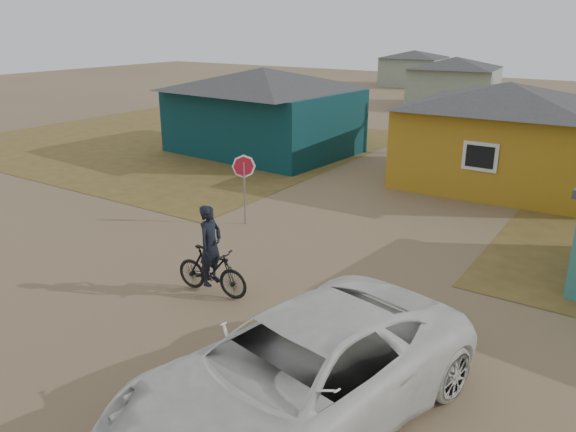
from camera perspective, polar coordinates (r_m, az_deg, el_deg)
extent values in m
plane|color=#7F6749|center=(12.66, -7.49, -9.34)|extent=(120.00, 120.00, 0.00)
cube|color=brown|center=(30.81, -11.34, 7.53)|extent=(20.00, 18.00, 0.00)
cube|color=#092D31|center=(27.37, -2.46, 9.64)|extent=(8.40, 6.54, 3.00)
pyramid|color=#303033|center=(27.11, -2.52, 13.81)|extent=(8.93, 7.08, 1.00)
cube|color=#AE7E1A|center=(23.24, 20.95, 6.70)|extent=(7.21, 6.24, 3.00)
pyramid|color=#303033|center=(22.95, 21.53, 11.45)|extent=(7.72, 6.76, 0.90)
cube|color=silver|center=(20.33, 18.93, 5.73)|extent=(1.20, 0.06, 1.00)
cube|color=black|center=(20.30, 18.91, 5.72)|extent=(0.95, 0.04, 0.75)
cube|color=gray|center=(44.59, 16.47, 12.44)|extent=(6.49, 5.60, 2.80)
pyramid|color=#303033|center=(44.44, 16.69, 14.73)|extent=(7.04, 6.15, 0.80)
cube|color=gray|center=(58.54, 12.61, 14.11)|extent=(5.75, 5.28, 2.70)
pyramid|color=#303033|center=(58.43, 12.73, 15.77)|extent=(6.28, 5.81, 0.70)
cylinder|color=gray|center=(17.35, -4.44, 2.30)|extent=(0.06, 0.06, 1.99)
imported|color=black|center=(13.10, -7.76, -5.54)|extent=(1.94, 0.71, 1.14)
imported|color=black|center=(12.85, -7.89, -2.95)|extent=(0.51, 0.72, 1.88)
imported|color=white|center=(8.90, 0.99, -15.90)|extent=(4.18, 6.85, 1.77)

